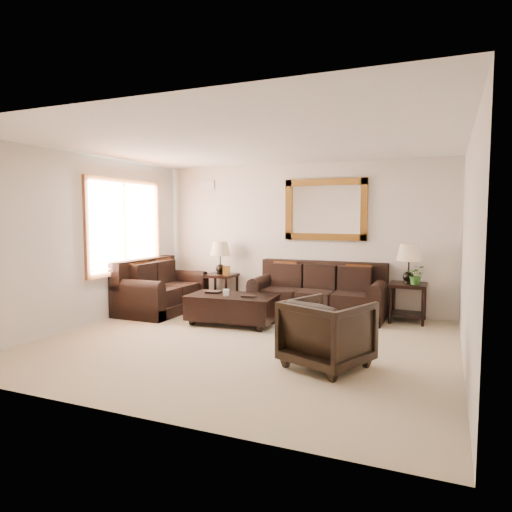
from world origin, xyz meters
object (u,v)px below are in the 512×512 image
at_px(sofa, 318,296).
at_px(loveseat, 159,292).
at_px(coffee_table, 232,306).
at_px(end_table_right, 409,271).
at_px(end_table_left, 220,264).
at_px(armchair, 327,330).

distance_m(sofa, loveseat, 2.88).
height_order(sofa, coffee_table, sofa).
relative_size(end_table_right, coffee_table, 0.89).
relative_size(sofa, coffee_table, 1.57).
bearing_deg(coffee_table, end_table_left, 120.51).
relative_size(sofa, loveseat, 1.34).
bearing_deg(loveseat, end_table_left, -42.29).
distance_m(end_table_left, armchair, 3.93).
relative_size(loveseat, armchair, 1.95).
bearing_deg(coffee_table, end_table_right, 22.87).
height_order(loveseat, coffee_table, loveseat).
height_order(end_table_left, coffee_table, end_table_left).
bearing_deg(sofa, coffee_table, -133.30).
bearing_deg(loveseat, end_table_right, -78.41).
bearing_deg(end_table_left, armchair, -44.53).
xyz_separation_m(sofa, end_table_right, (1.48, 0.12, 0.50)).
xyz_separation_m(loveseat, end_table_right, (4.25, 0.87, 0.49)).
relative_size(loveseat, end_table_right, 1.32).
xyz_separation_m(coffee_table, armchair, (1.91, -1.45, 0.14)).
height_order(sofa, armchair, sofa).
distance_m(sofa, armchair, 2.74).
height_order(end_table_right, armchair, end_table_right).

